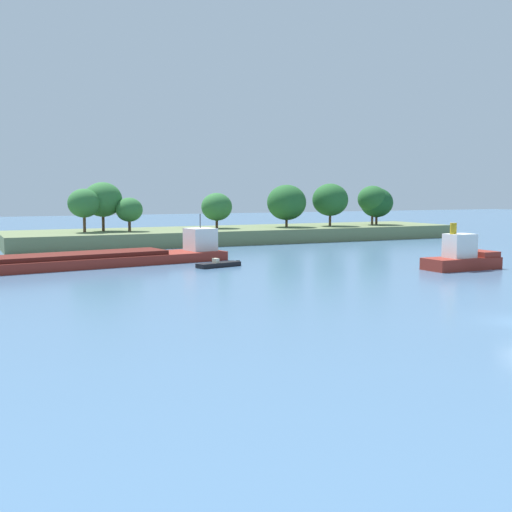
% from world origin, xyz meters
% --- Properties ---
extents(treeline_island, '(77.05, 17.29, 9.89)m').
position_xyz_m(treeline_island, '(13.05, 70.50, 2.82)').
color(treeline_island, '#66754C').
rests_on(treeline_island, ground).
extents(fishing_skiff, '(5.64, 2.80, 1.01)m').
position_xyz_m(fishing_skiff, '(-6.15, 37.29, 0.28)').
color(fishing_skiff, black).
rests_on(fishing_skiff, ground).
extents(tugboat, '(8.79, 3.68, 5.10)m').
position_xyz_m(tugboat, '(17.20, 23.97, 1.31)').
color(tugboat, maroon).
rests_on(tugboat, ground).
extents(cargo_barge, '(42.71, 12.14, 5.70)m').
position_xyz_m(cargo_barge, '(-22.81, 43.59, 0.85)').
color(cargo_barge, maroon).
rests_on(cargo_barge, ground).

